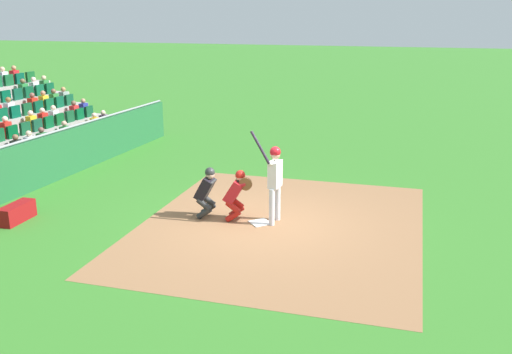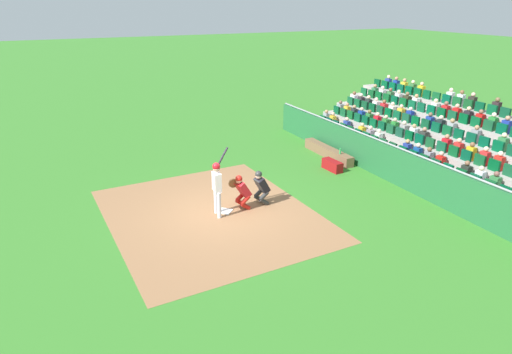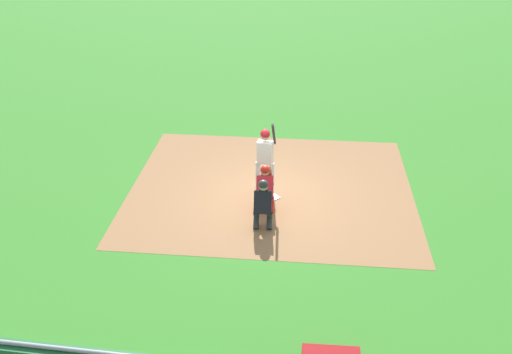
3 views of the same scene
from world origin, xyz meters
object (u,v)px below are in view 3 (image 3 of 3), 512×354
(home_plate_marker, at_px, (269,197))
(batter_at_plate, at_px, (265,154))
(home_plate_umpire, at_px, (263,202))
(catcher_crouching, at_px, (265,186))

(home_plate_marker, relative_size, batter_at_plate, 0.20)
(home_plate_marker, relative_size, home_plate_umpire, 0.35)
(batter_at_plate, height_order, home_plate_umpire, batter_at_plate)
(home_plate_marker, distance_m, batter_at_plate, 1.18)
(batter_at_plate, distance_m, home_plate_umpire, 1.71)
(home_plate_marker, distance_m, catcher_crouching, 0.91)
(batter_at_plate, relative_size, catcher_crouching, 1.78)
(home_plate_marker, xyz_separation_m, catcher_crouching, (-0.04, -0.60, 0.68))
(home_plate_umpire, bearing_deg, batter_at_plate, 95.10)
(catcher_crouching, xyz_separation_m, home_plate_umpire, (0.04, -0.75, -0.01))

